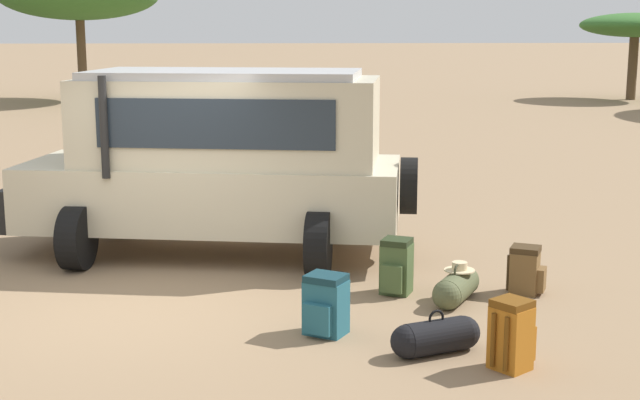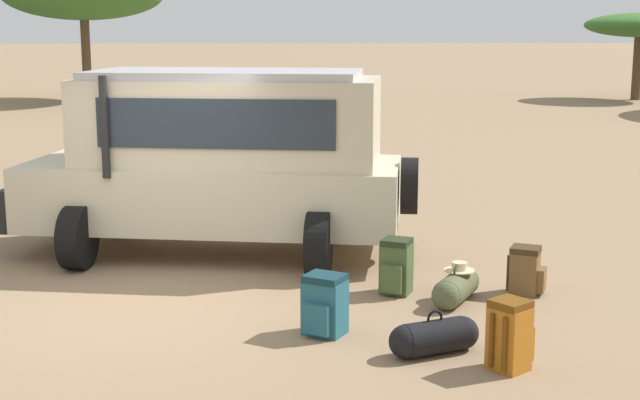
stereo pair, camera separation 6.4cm
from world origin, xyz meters
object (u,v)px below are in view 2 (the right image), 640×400
at_px(duffel_bag_soft_canvas, 434,337).
at_px(backpack_outermost, 396,267).
at_px(safari_vehicle, 221,158).
at_px(acacia_tree_centre_back, 640,26).
at_px(backpack_cluster_center, 510,336).
at_px(duffel_bag_low_black_case, 456,287).
at_px(backpack_beside_front_wheel, 526,271).
at_px(backpack_near_rear_wheel, 324,305).

bearing_deg(duffel_bag_soft_canvas, backpack_outermost, 92.73).
xyz_separation_m(safari_vehicle, acacia_tree_centre_back, (15.89, 24.86, 1.74)).
distance_m(backpack_cluster_center, duffel_bag_low_black_case, 1.98).
distance_m(backpack_beside_front_wheel, backpack_cluster_center, 2.37).
xyz_separation_m(backpack_beside_front_wheel, duffel_bag_soft_canvas, (-1.38, -1.83, -0.10)).
bearing_deg(duffel_bag_soft_canvas, backpack_near_rear_wheel, 148.87).
xyz_separation_m(safari_vehicle, backpack_outermost, (2.07, -1.96, -0.98)).
bearing_deg(acacia_tree_centre_back, duffel_bag_soft_canvas, -115.55).
height_order(backpack_cluster_center, backpack_outermost, backpack_cluster_center).
bearing_deg(backpack_beside_front_wheel, backpack_cluster_center, -109.31).
relative_size(backpack_outermost, duffel_bag_soft_canvas, 0.72).
height_order(backpack_near_rear_wheel, acacia_tree_centre_back, acacia_tree_centre_back).
distance_m(safari_vehicle, backpack_cluster_center, 5.19).
bearing_deg(backpack_outermost, backpack_beside_front_wheel, -3.37).
bearing_deg(backpack_outermost, backpack_near_rear_wheel, -124.16).
bearing_deg(backpack_beside_front_wheel, duffel_bag_low_black_case, -162.46).
bearing_deg(backpack_near_rear_wheel, backpack_beside_front_wheel, 27.52).
xyz_separation_m(duffel_bag_low_black_case, acacia_tree_centre_back, (13.21, 27.17, 2.87)).
xyz_separation_m(backpack_near_rear_wheel, duffel_bag_soft_canvas, (0.99, -0.60, -0.13)).
relative_size(safari_vehicle, backpack_near_rear_wheel, 9.02).
bearing_deg(duffel_bag_soft_canvas, backpack_cluster_center, -34.49).
relative_size(backpack_cluster_center, backpack_near_rear_wheel, 1.06).
distance_m(backpack_near_rear_wheel, backpack_outermost, 1.60).
bearing_deg(safari_vehicle, backpack_beside_front_wheel, -30.04).
bearing_deg(duffel_bag_low_black_case, backpack_beside_front_wheel, 17.54).
bearing_deg(duffel_bag_low_black_case, backpack_outermost, 150.07).
bearing_deg(acacia_tree_centre_back, duffel_bag_low_black_case, -115.92).
height_order(safari_vehicle, backpack_outermost, safari_vehicle).
bearing_deg(safari_vehicle, duffel_bag_low_black_case, -40.79).
distance_m(duffel_bag_soft_canvas, acacia_tree_centre_back, 31.98).
xyz_separation_m(backpack_beside_front_wheel, duffel_bag_low_black_case, (-0.85, -0.27, -0.10)).
relative_size(backpack_cluster_center, acacia_tree_centre_back, 0.14).
distance_m(backpack_cluster_center, duffel_bag_soft_canvas, 0.74).
bearing_deg(safari_vehicle, duffel_bag_soft_canvas, -60.92).
xyz_separation_m(safari_vehicle, backpack_beside_front_wheel, (3.54, -2.05, -1.03)).
height_order(backpack_beside_front_wheel, duffel_bag_low_black_case, backpack_beside_front_wheel).
relative_size(safari_vehicle, duffel_bag_low_black_case, 6.21).
bearing_deg(acacia_tree_centre_back, backpack_outermost, -117.28).
xyz_separation_m(safari_vehicle, duffel_bag_low_black_case, (2.68, -2.32, -1.12)).
xyz_separation_m(safari_vehicle, duffel_bag_soft_canvas, (2.16, -3.88, -1.13)).
xyz_separation_m(backpack_outermost, duffel_bag_low_black_case, (0.62, -0.36, -0.14)).
xyz_separation_m(backpack_cluster_center, backpack_near_rear_wheel, (-1.58, 1.01, -0.02)).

